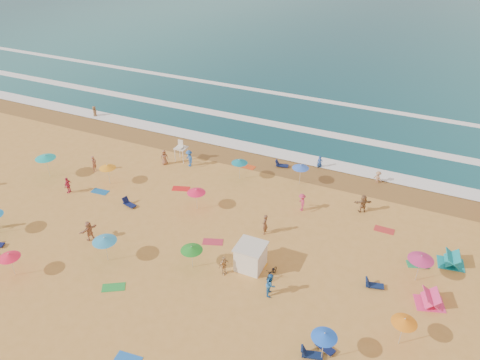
% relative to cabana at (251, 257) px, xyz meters
% --- Properties ---
extents(ground, '(220.00, 220.00, 0.00)m').
position_rel_cabana_xyz_m(ground, '(-7.69, 3.23, -1.00)').
color(ground, gold).
rests_on(ground, ground).
extents(ocean, '(220.00, 140.00, 0.18)m').
position_rel_cabana_xyz_m(ocean, '(-7.69, 87.23, -1.00)').
color(ocean, '#0C4756').
rests_on(ocean, ground).
extents(wet_sand, '(220.00, 220.00, 0.00)m').
position_rel_cabana_xyz_m(wet_sand, '(-7.69, 15.73, -0.99)').
color(wet_sand, olive).
rests_on(wet_sand, ground).
extents(surf_foam, '(200.00, 18.70, 0.05)m').
position_rel_cabana_xyz_m(surf_foam, '(-7.69, 24.55, -0.90)').
color(surf_foam, white).
rests_on(surf_foam, ground).
extents(cabana, '(2.00, 2.00, 2.00)m').
position_rel_cabana_xyz_m(cabana, '(0.00, 0.00, 0.00)').
color(cabana, white).
rests_on(cabana, ground).
extents(cabana_roof, '(2.20, 2.20, 0.12)m').
position_rel_cabana_xyz_m(cabana_roof, '(0.00, -0.00, 1.06)').
color(cabana_roof, silver).
rests_on(cabana_roof, cabana).
extents(bicycle, '(0.74, 1.63, 0.83)m').
position_rel_cabana_xyz_m(bicycle, '(1.90, -0.30, -0.59)').
color(bicycle, black).
rests_on(bicycle, ground).
extents(lifeguard_stand, '(1.20, 1.20, 2.10)m').
position_rel_cabana_xyz_m(lifeguard_stand, '(-13.55, 12.50, 0.05)').
color(lifeguard_stand, white).
rests_on(lifeguard_stand, ground).
extents(beach_umbrellas, '(44.94, 26.84, 0.80)m').
position_rel_cabana_xyz_m(beach_umbrellas, '(-2.80, 2.83, 1.11)').
color(beach_umbrellas, yellow).
rests_on(beach_umbrellas, ground).
extents(loungers, '(36.89, 27.78, 0.34)m').
position_rel_cabana_xyz_m(loungers, '(-3.10, -0.32, -0.83)').
color(loungers, '#101754').
rests_on(loungers, ground).
extents(towels, '(36.88, 26.21, 0.03)m').
position_rel_cabana_xyz_m(towels, '(-5.33, 1.53, -0.98)').
color(towels, red).
rests_on(towels, ground).
extents(popup_tents, '(3.42, 7.10, 1.20)m').
position_rel_cabana_xyz_m(popup_tents, '(13.71, 4.32, -0.40)').
color(popup_tents, '#FB3780').
rests_on(popup_tents, ground).
extents(beachgoers, '(37.53, 23.74, 2.14)m').
position_rel_cabana_xyz_m(beachgoers, '(-8.26, 6.23, -0.17)').
color(beachgoers, blue).
rests_on(beachgoers, ground).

